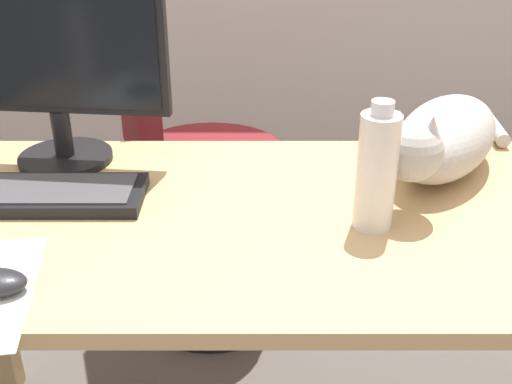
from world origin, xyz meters
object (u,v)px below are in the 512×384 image
at_px(office_chair, 196,194).
at_px(monitor, 54,59).
at_px(spray_bottle, 379,171).
at_px(keyboard, 31,194).
at_px(cat, 446,139).

distance_m(office_chair, monitor, 0.70).
bearing_deg(spray_bottle, monitor, 156.11).
relative_size(keyboard, cat, 0.84).
bearing_deg(office_chair, monitor, -119.14).
bearing_deg(keyboard, monitor, 82.86).
height_order(office_chair, cat, office_chair).
xyz_separation_m(office_chair, keyboard, (-0.25, -0.59, 0.31)).
distance_m(monitor, cat, 0.81).
relative_size(cat, spray_bottle, 2.24).
relative_size(monitor, cat, 0.92).
bearing_deg(monitor, cat, -4.75).
height_order(keyboard, cat, cat).
height_order(office_chair, spray_bottle, office_chair).
bearing_deg(keyboard, cat, 8.02).
relative_size(office_chair, keyboard, 2.15).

